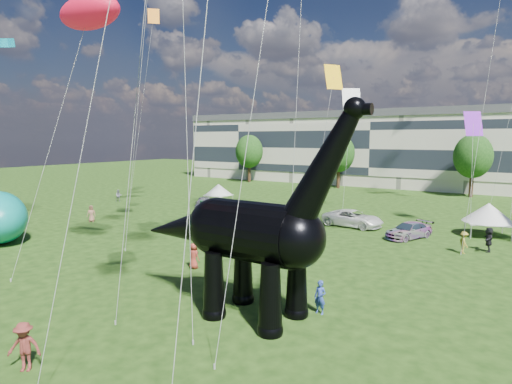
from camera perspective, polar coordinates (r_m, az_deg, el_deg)
The scene contains 13 objects.
ground at distance 22.48m, azimuth -14.44°, elevation -14.72°, with size 220.00×220.00×0.00m, color #16330C.
terrace_row at distance 79.49m, azimuth 16.16°, elevation 5.25°, with size 78.00×11.00×12.00m, color beige.
tree_far_left at distance 80.97m, azimuth -0.91°, elevation 5.77°, with size 5.20×5.20×9.44m.
tree_mid_left at distance 72.37m, azimuth 11.00°, elevation 5.47°, with size 5.20×5.20×9.44m.
tree_mid_right at distance 67.32m, azimuth 26.98°, elevation 4.71°, with size 5.20×5.20×9.44m.
dinosaur_sculpture at distance 19.97m, azimuth -1.39°, elevation -5.64°, with size 12.50×3.49×10.25m.
car_silver at distance 50.25m, azimuth -6.99°, elevation -1.49°, with size 1.80×4.47×1.52m, color #B7B7BC.
car_grey at distance 42.94m, azimuth 3.08°, elevation -2.92°, with size 1.63×4.66×1.54m, color gray.
car_white at distance 41.38m, azimuth 12.78°, elevation -3.45°, with size 2.61×5.65×1.57m, color white.
car_dark at distance 37.91m, azimuth 19.69°, elevation -4.85°, with size 1.88×4.62×1.34m, color #595960.
gazebo_near at distance 41.34m, azimuth 28.57°, elevation -2.46°, with size 5.07×5.07×2.85m.
gazebo_left at distance 55.09m, azimuth -5.03°, elevation 0.31°, with size 3.61×3.61×2.46m.
visitors at distance 34.32m, azimuth 4.62°, elevation -5.35°, with size 55.16×41.91×1.90m.
Camera 1 is at (15.63, -13.86, 8.31)m, focal length 30.00 mm.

